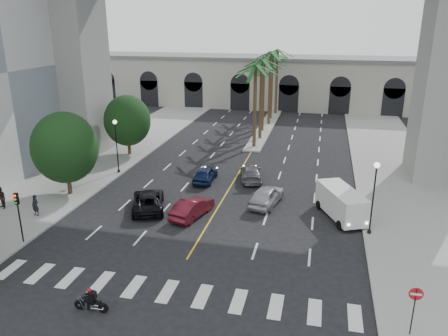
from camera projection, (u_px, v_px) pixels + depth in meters
ground at (176, 277)px, 25.50m from camera, size 140.00×140.00×0.00m
sidewalk_left at (80, 173)px, 42.52m from camera, size 8.00×100.00×0.15m
sidewalk_right at (407, 200)px, 36.12m from camera, size 8.00×100.00×0.15m
median at (266, 128)px, 60.54m from camera, size 2.00×24.00×0.20m
pier_building at (280, 82)px, 74.89m from camera, size 71.00×10.50×8.50m
palm_a at (256, 69)px, 48.43m from camera, size 3.20×3.20×10.30m
palm_b at (262, 63)px, 52.01m from camera, size 3.20×3.20×10.60m
palm_c at (264, 64)px, 55.91m from camera, size 3.20×3.20×10.10m
palm_d at (271, 56)px, 59.29m from camera, size 3.20×3.20×10.90m
palm_e at (272, 57)px, 63.18m from camera, size 3.20×3.20×10.40m
palm_f at (278, 53)px, 66.72m from camera, size 3.20×3.20×10.70m
street_tree_mid at (65, 148)px, 36.16m from camera, size 5.44×5.44×7.21m
street_tree_far at (127, 121)px, 47.33m from camera, size 5.04×5.04×6.68m
lamp_post_left_far at (116, 142)px, 41.67m from camera, size 0.40×0.40×5.35m
lamp_post_right at (374, 192)px, 29.42m from camera, size 0.40×0.40×5.35m
traffic_signal_far at (18, 209)px, 28.49m from camera, size 0.25×0.18×3.65m
motorcycle_rider at (92, 301)px, 22.29m from camera, size 1.88×0.51×1.35m
car_a at (267, 195)px, 35.29m from camera, size 2.74×4.88×1.57m
car_b at (192, 208)px, 33.13m from camera, size 2.62×4.66×1.45m
car_c at (148, 201)px, 34.44m from camera, size 4.06×5.68×1.44m
car_d at (251, 173)px, 40.78m from camera, size 2.92×5.02×1.37m
car_e at (205, 174)px, 40.40m from camera, size 1.68×4.11×1.40m
cargo_van at (342, 203)px, 32.72m from camera, size 3.94×5.59×2.24m
pedestrian_a at (35, 205)px, 32.92m from camera, size 0.66×0.49×1.66m
pedestrian_b at (1, 198)px, 34.10m from camera, size 1.09×1.03×1.78m
do_not_enter_sign at (415, 302)px, 20.05m from camera, size 0.66×0.06×2.68m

